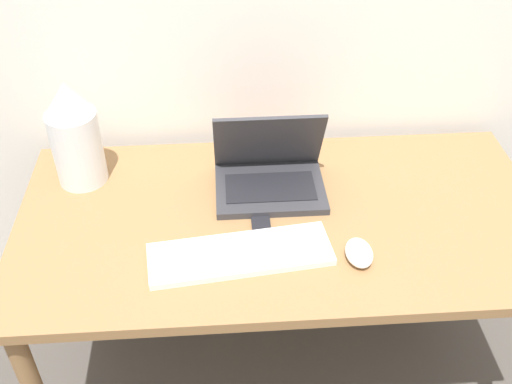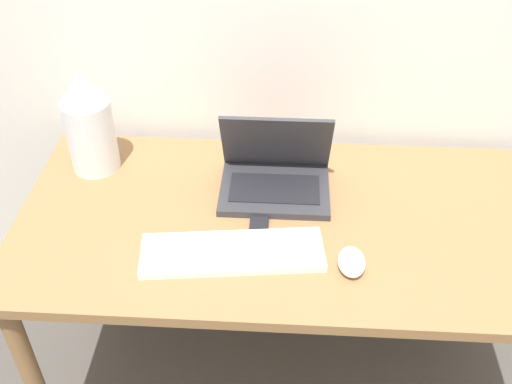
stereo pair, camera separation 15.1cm
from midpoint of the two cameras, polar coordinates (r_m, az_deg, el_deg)
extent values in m
cube|color=olive|center=(1.60, 5.35, -2.91)|extent=(1.41, 0.71, 0.03)
cylinder|color=olive|center=(2.14, -13.08, -3.97)|extent=(0.05, 0.05, 0.69)
cylinder|color=olive|center=(2.19, 22.01, -5.16)|extent=(0.05, 0.05, 0.69)
cube|color=#333338|center=(1.66, 4.49, 0.18)|extent=(0.30, 0.23, 0.02)
cube|color=black|center=(1.65, 4.51, 0.24)|extent=(0.25, 0.13, 0.00)
cube|color=#333338|center=(1.65, 4.68, 4.62)|extent=(0.30, 0.11, 0.21)
cube|color=black|center=(1.65, 4.69, 4.95)|extent=(0.26, 0.08, 0.18)
cube|color=white|center=(1.47, 0.79, -5.93)|extent=(0.46, 0.19, 0.02)
cube|color=silver|center=(1.47, 0.79, -5.65)|extent=(0.42, 0.16, 0.00)
ellipsoid|color=white|center=(1.47, 12.14, -6.66)|extent=(0.07, 0.10, 0.04)
cylinder|color=white|center=(1.74, -12.97, 5.20)|extent=(0.14, 0.14, 0.22)
cone|color=white|center=(1.66, -13.73, 9.60)|extent=(0.13, 0.13, 0.09)
cube|color=black|center=(1.56, 3.18, -3.11)|extent=(0.05, 0.06, 0.01)
camera|label=1|loc=(0.08, -87.14, 2.31)|focal=42.00mm
camera|label=2|loc=(0.08, 92.86, -2.31)|focal=42.00mm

